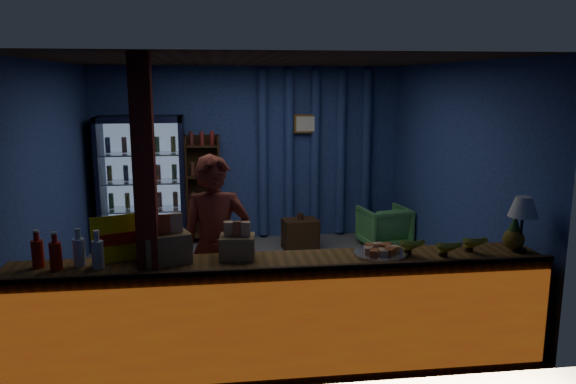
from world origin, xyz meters
The scene contains 19 objects.
ground centered at (0.00, 0.00, 0.00)m, with size 4.60×4.60×0.00m, color #515154.
room_walls centered at (0.00, 0.00, 1.57)m, with size 4.60×4.60×4.60m.
counter centered at (0.00, -1.91, 0.48)m, with size 4.40×0.57×0.99m.
support_post centered at (-1.05, -1.90, 1.30)m, with size 0.16×0.16×2.60m, color maroon.
beverage_cooler centered at (-1.55, 1.92, 0.93)m, with size 1.20×0.62×1.90m.
bottle_shelf centered at (-0.70, 2.06, 0.79)m, with size 0.50×0.28×1.60m.
curtain_folds centered at (1.00, 2.14, 1.30)m, with size 1.74×0.14×2.50m.
framed_picture centered at (0.85, 2.10, 1.75)m, with size 0.36×0.04×0.28m.
shopkeeper centered at (-0.53, -1.26, 0.87)m, with size 0.64×0.42×1.74m, color maroon.
green_chair centered at (1.90, 1.42, 0.30)m, with size 0.64×0.66×0.60m, color #50A150.
side_table centered at (0.67, 1.44, 0.22)m, with size 0.53×0.41×0.53m.
yellow_sign centered at (-1.28, -1.72, 1.14)m, with size 0.47×0.25×0.38m.
soda_bottles centered at (-1.67, -1.85, 1.07)m, with size 0.56×0.17×0.30m.
snack_box_left centered at (-0.93, -1.79, 1.09)m, with size 0.45×0.41×0.39m.
snack_box_centre centered at (-0.35, -1.76, 1.06)m, with size 0.31×0.26×0.30m.
pastry_tray centered at (0.84, -1.85, 0.98)m, with size 0.45×0.45×0.07m.
banana_bunches centered at (1.36, -1.92, 1.04)m, with size 0.79×0.30×0.17m.
table_lamp centered at (2.05, -1.93, 1.33)m, with size 0.25×0.25×0.48m.
pineapple centered at (2.02, -1.88, 1.08)m, with size 0.18×0.18×0.31m.
Camera 1 is at (-0.51, -6.23, 2.39)m, focal length 35.00 mm.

